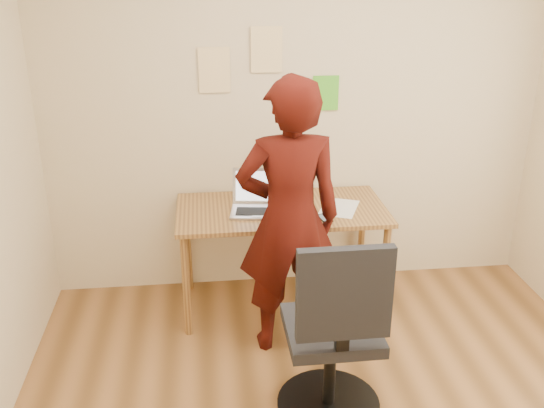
{
  "coord_description": "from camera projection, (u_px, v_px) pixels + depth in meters",
  "views": [
    {
      "loc": [
        -0.64,
        -2.33,
        2.31
      ],
      "look_at": [
        -0.26,
        0.95,
        0.95
      ],
      "focal_mm": 40.0,
      "sensor_mm": 36.0,
      "label": 1
    }
  ],
  "objects": [
    {
      "name": "wall_note_left",
      "position": [
        214.0,
        70.0,
        4.02
      ],
      "size": [
        0.21,
        0.0,
        0.3
      ],
      "primitive_type": "cube",
      "color": "#FDDA97",
      "rests_on": "room"
    },
    {
      "name": "person",
      "position": [
        289.0,
        220.0,
        3.58
      ],
      "size": [
        0.64,
        0.43,
        1.73
      ],
      "primitive_type": "imported",
      "rotation": [
        0.0,
        0.0,
        3.17
      ],
      "color": "#3B0D08",
      "rests_on": "ground"
    },
    {
      "name": "room",
      "position": [
        358.0,
        199.0,
        2.58
      ],
      "size": [
        3.58,
        3.58,
        2.78
      ],
      "color": "brown",
      "rests_on": "ground"
    },
    {
      "name": "wall_note_right",
      "position": [
        326.0,
        93.0,
        4.16
      ],
      "size": [
        0.18,
        0.0,
        0.24
      ],
      "primitive_type": "cube",
      "color": "#53C02B",
      "rests_on": "room"
    },
    {
      "name": "office_chair",
      "position": [
        334.0,
        343.0,
        3.11
      ],
      "size": [
        0.57,
        0.57,
        1.09
      ],
      "rotation": [
        0.0,
        0.0,
        0.01
      ],
      "color": "black",
      "rests_on": "ground"
    },
    {
      "name": "phone",
      "position": [
        325.0,
        218.0,
        3.89
      ],
      "size": [
        0.09,
        0.14,
        0.01
      ],
      "rotation": [
        0.0,
        0.0,
        0.22
      ],
      "color": "black",
      "rests_on": "desk"
    },
    {
      "name": "paper_sheet",
      "position": [
        339.0,
        208.0,
        4.06
      ],
      "size": [
        0.34,
        0.39,
        0.0
      ],
      "primitive_type": "cube",
      "rotation": [
        0.0,
        0.0,
        -0.41
      ],
      "color": "white",
      "rests_on": "desk"
    },
    {
      "name": "desk",
      "position": [
        281.0,
        220.0,
        4.09
      ],
      "size": [
        1.4,
        0.7,
        0.74
      ],
      "color": "#A17437",
      "rests_on": "ground"
    },
    {
      "name": "wall_note_mid",
      "position": [
        267.0,
        50.0,
        4.01
      ],
      "size": [
        0.21,
        0.0,
        0.3
      ],
      "primitive_type": "cube",
      "color": "#FDDA97",
      "rests_on": "room"
    },
    {
      "name": "laptop",
      "position": [
        258.0,
        203.0,
        4.01
      ],
      "size": [
        0.39,
        0.36,
        0.25
      ],
      "rotation": [
        0.0,
        0.0,
        -0.15
      ],
      "color": "#BBBBC3",
      "rests_on": "desk"
    }
  ]
}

